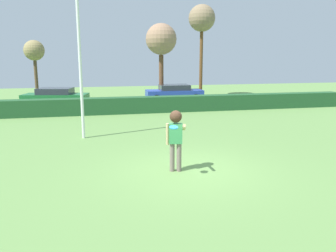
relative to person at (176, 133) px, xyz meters
name	(u,v)px	position (x,y,z in m)	size (l,w,h in m)	color
ground_plane	(188,171)	(0.35, -0.05, -1.16)	(60.00, 60.00, 0.00)	#628C48
person	(176,133)	(0.00, 0.00, 0.00)	(0.55, 0.81, 1.80)	slate
frisbee	(174,127)	(-0.21, -0.61, 0.29)	(0.23, 0.23, 0.07)	#268CE5
lamppost	(79,47)	(-2.68, 4.91, 2.52)	(0.24, 0.24, 6.70)	silver
hedge_row	(137,105)	(0.35, 10.88, -0.68)	(27.17, 0.90, 0.95)	#214F29
parked_car_green	(56,96)	(-4.64, 14.78, -0.47)	(4.47, 2.56, 1.25)	#1E6633
parked_car_blue	(174,92)	(3.82, 15.72, -0.47)	(4.25, 1.91, 1.25)	#263FA5
birch_tree	(161,40)	(2.88, 15.98, 3.32)	(2.27, 2.27, 5.70)	brown
willow_tree	(34,52)	(-6.20, 17.73, 2.48)	(1.48, 1.48, 4.50)	brown
bare_elm_tree	(202,20)	(6.72, 18.23, 5.08)	(2.16, 2.16, 7.45)	brown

